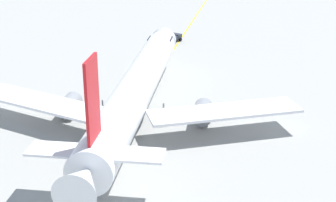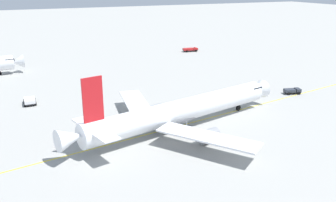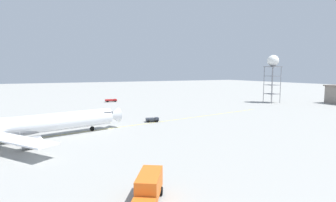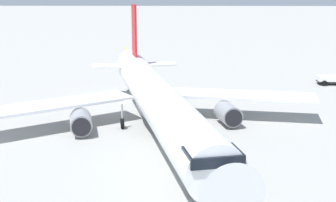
{
  "view_description": "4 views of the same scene",
  "coord_description": "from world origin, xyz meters",
  "px_view_note": "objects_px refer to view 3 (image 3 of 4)",
  "views": [
    {
      "loc": [
        44.35,
        18.06,
        22.86
      ],
      "look_at": [
        -4.2,
        -0.06,
        2.44
      ],
      "focal_mm": 54.63,
      "sensor_mm": 36.0,
      "label": 1
    },
    {
      "loc": [
        22.94,
        49.54,
        24.97
      ],
      "look_at": [
        -2.37,
        -5.82,
        4.62
      ],
      "focal_mm": 38.94,
      "sensor_mm": 36.0,
      "label": 2
    },
    {
      "loc": [
        -5.56,
        59.66,
        14.54
      ],
      "look_at": [
        -41.82,
        -12.23,
        5.67
      ],
      "focal_mm": 29.21,
      "sensor_mm": 36.0,
      "label": 3
    },
    {
      "loc": [
        -48.66,
        -5.67,
        14.18
      ],
      "look_at": [
        -2.46,
        -4.84,
        2.75
      ],
      "focal_mm": 49.8,
      "sensor_mm": 36.0,
      "label": 4
    }
  ],
  "objects_px": {
    "airliner_main": "(23,126)",
    "ops_pickup_truck": "(111,100)",
    "radar_tower": "(273,64)",
    "catering_truck_truck": "(148,189)",
    "baggage_truck_truck": "(152,119)"
  },
  "relations": [
    {
      "from": "ops_pickup_truck",
      "to": "radar_tower",
      "type": "relative_size",
      "value": 0.26
    },
    {
      "from": "airliner_main",
      "to": "baggage_truck_truck",
      "type": "height_order",
      "value": "airliner_main"
    },
    {
      "from": "radar_tower",
      "to": "catering_truck_truck",
      "type": "bearing_deg",
      "value": 35.85
    },
    {
      "from": "baggage_truck_truck",
      "to": "radar_tower",
      "type": "bearing_deg",
      "value": 31.47
    },
    {
      "from": "baggage_truck_truck",
      "to": "radar_tower",
      "type": "distance_m",
      "value": 72.91
    },
    {
      "from": "airliner_main",
      "to": "radar_tower",
      "type": "height_order",
      "value": "radar_tower"
    },
    {
      "from": "baggage_truck_truck",
      "to": "ops_pickup_truck",
      "type": "relative_size",
      "value": 0.72
    },
    {
      "from": "baggage_truck_truck",
      "to": "ops_pickup_truck",
      "type": "distance_m",
      "value": 55.56
    },
    {
      "from": "baggage_truck_truck",
      "to": "airliner_main",
      "type": "bearing_deg",
      "value": -151.24
    },
    {
      "from": "catering_truck_truck",
      "to": "radar_tower",
      "type": "relative_size",
      "value": 0.38
    },
    {
      "from": "airliner_main",
      "to": "ops_pickup_truck",
      "type": "xyz_separation_m",
      "value": [
        -35.42,
        -63.04,
        -2.27
      ]
    },
    {
      "from": "catering_truck_truck",
      "to": "radar_tower",
      "type": "distance_m",
      "value": 109.7
    },
    {
      "from": "ops_pickup_truck",
      "to": "airliner_main",
      "type": "bearing_deg",
      "value": -113.58
    },
    {
      "from": "baggage_truck_truck",
      "to": "ops_pickup_truck",
      "type": "bearing_deg",
      "value": 102.77
    },
    {
      "from": "airliner_main",
      "to": "ops_pickup_truck",
      "type": "distance_m",
      "value": 72.34
    }
  ]
}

